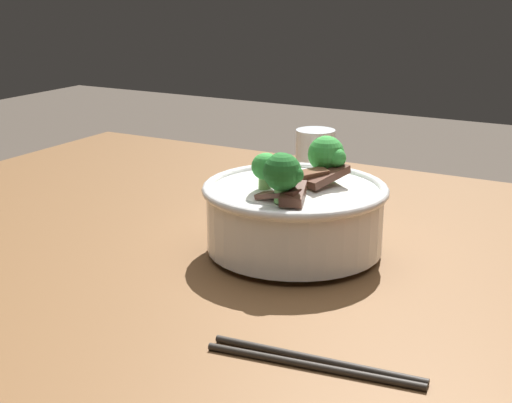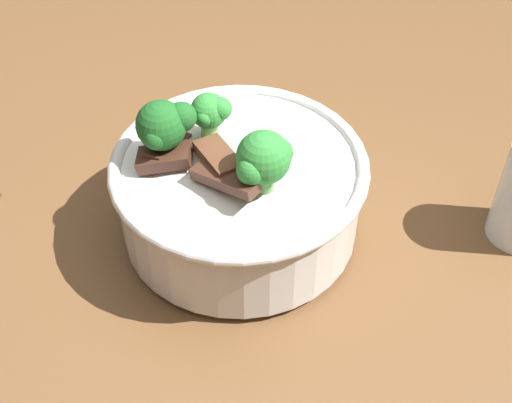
% 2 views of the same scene
% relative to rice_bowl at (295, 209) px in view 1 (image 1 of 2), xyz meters
% --- Properties ---
extents(dining_table, '(1.55, 0.98, 0.76)m').
position_rel_rice_bowl_xyz_m(dining_table, '(0.06, -0.01, -0.17)').
color(dining_table, brown).
rests_on(dining_table, ground).
extents(rice_bowl, '(0.24, 0.24, 0.15)m').
position_rel_rice_bowl_xyz_m(rice_bowl, '(0.00, 0.00, 0.00)').
color(rice_bowl, white).
rests_on(rice_bowl, dining_table).
extents(drinking_glass, '(0.06, 0.06, 0.11)m').
position_rel_rice_bowl_xyz_m(drinking_glass, '(-0.09, 0.26, -0.02)').
color(drinking_glass, white).
rests_on(drinking_glass, dining_table).
extents(chopsticks_pair, '(0.21, 0.04, 0.01)m').
position_rel_rice_bowl_xyz_m(chopsticks_pair, '(0.14, -0.25, -0.06)').
color(chopsticks_pair, '#28231E').
rests_on(chopsticks_pair, dining_table).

